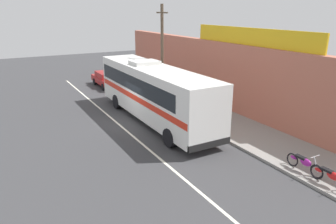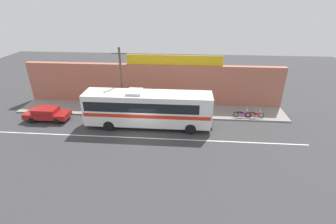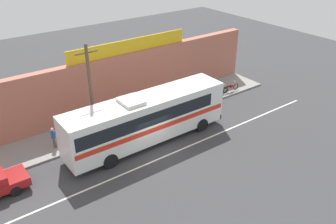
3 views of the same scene
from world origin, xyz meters
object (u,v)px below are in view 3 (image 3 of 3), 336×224
(motorcycle_orange, at_px, (231,87))
(pedestrian_far_right, at_px, (53,136))
(intercity_bus, at_px, (146,117))
(utility_pole, at_px, (91,93))
(motorcycle_purple, at_px, (220,90))

(motorcycle_orange, height_order, pedestrian_far_right, pedestrian_far_right)
(intercity_bus, bearing_deg, pedestrian_far_right, 151.84)
(utility_pole, height_order, motorcycle_purple, utility_pole)
(intercity_bus, xyz_separation_m, utility_pole, (-2.94, 2.28, 1.83))
(utility_pole, relative_size, motorcycle_purple, 3.85)
(utility_pole, relative_size, motorcycle_orange, 3.74)
(motorcycle_purple, bearing_deg, intercity_bus, -165.46)
(intercity_bus, distance_m, motorcycle_purple, 10.18)
(intercity_bus, height_order, pedestrian_far_right, intercity_bus)
(intercity_bus, relative_size, utility_pole, 1.70)
(intercity_bus, bearing_deg, motorcycle_orange, 12.56)
(intercity_bus, height_order, motorcycle_orange, intercity_bus)
(intercity_bus, bearing_deg, utility_pole, 142.20)
(utility_pole, xyz_separation_m, motorcycle_orange, (14.03, 0.19, -3.33))
(utility_pole, height_order, pedestrian_far_right, utility_pole)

